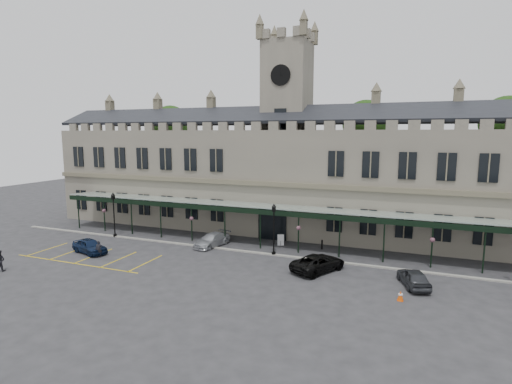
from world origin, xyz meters
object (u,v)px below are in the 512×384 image
(clock_tower, at_px, (287,121))
(sign_board, at_px, (281,240))
(lamp_post_mid, at_px, (274,225))
(car_van, at_px, (318,263))
(lamp_post_left, at_px, (114,211))
(person_a, at_px, (99,249))
(station_building, at_px, (286,177))
(car_taxi, at_px, (212,240))
(car_left_a, at_px, (90,246))
(traffic_cone, at_px, (400,296))
(car_right_a, at_px, (414,278))

(clock_tower, bearing_deg, sign_board, -77.07)
(lamp_post_mid, distance_m, car_van, 6.14)
(lamp_post_left, relative_size, person_a, 3.20)
(station_building, relative_size, car_van, 11.51)
(sign_board, distance_m, car_taxi, 7.20)
(lamp_post_mid, distance_m, sign_board, 4.28)
(clock_tower, relative_size, car_left_a, 5.90)
(clock_tower, relative_size, lamp_post_left, 4.87)
(clock_tower, distance_m, person_a, 24.89)
(traffic_cone, distance_m, sign_board, 15.86)
(lamp_post_mid, bearing_deg, car_right_a, -15.73)
(lamp_post_mid, bearing_deg, traffic_cone, -29.80)
(lamp_post_mid, height_order, traffic_cone, lamp_post_mid)
(clock_tower, height_order, car_van, clock_tower)
(lamp_post_mid, height_order, car_taxi, lamp_post_mid)
(lamp_post_left, distance_m, traffic_cone, 31.58)
(sign_board, distance_m, car_right_a, 14.76)
(clock_tower, height_order, lamp_post_left, clock_tower)
(traffic_cone, distance_m, car_van, 7.80)
(person_a, bearing_deg, car_right_a, -23.83)
(traffic_cone, xyz_separation_m, person_a, (-26.94, 0.06, 0.45))
(car_right_a, bearing_deg, station_building, -62.07)
(station_building, relative_size, car_right_a, 14.74)
(lamp_post_mid, relative_size, person_a, 3.18)
(clock_tower, xyz_separation_m, sign_board, (1.60, -6.99, -12.54))
(station_building, relative_size, traffic_cone, 84.29)
(station_building, bearing_deg, car_van, -62.06)
(sign_board, distance_m, car_van, 8.29)
(sign_board, xyz_separation_m, person_a, (-14.80, -10.15, 0.22))
(car_taxi, height_order, person_a, person_a)
(station_building, height_order, sign_board, station_building)
(traffic_cone, relative_size, car_taxi, 0.16)
(car_left_a, xyz_separation_m, car_van, (22.00, 3.14, 0.01))
(car_right_a, distance_m, person_a, 27.96)
(station_building, relative_size, lamp_post_mid, 11.85)
(car_left_a, height_order, car_right_a, car_left_a)
(sign_board, relative_size, car_right_a, 0.29)
(sign_board, relative_size, car_taxi, 0.26)
(lamp_post_mid, bearing_deg, lamp_post_left, -179.89)
(station_building, height_order, lamp_post_mid, station_building)
(car_van, bearing_deg, sign_board, -20.99)
(traffic_cone, xyz_separation_m, car_van, (-6.74, 3.92, 0.38))
(traffic_cone, bearing_deg, car_left_a, 178.46)
(car_taxi, relative_size, car_van, 0.88)
(station_building, bearing_deg, clock_tower, 90.00)
(car_left_a, bearing_deg, car_taxi, -40.90)
(car_taxi, bearing_deg, person_a, -125.71)
(station_building, distance_m, car_left_a, 22.91)
(car_left_a, relative_size, car_van, 0.81)
(clock_tower, distance_m, car_taxi, 16.64)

